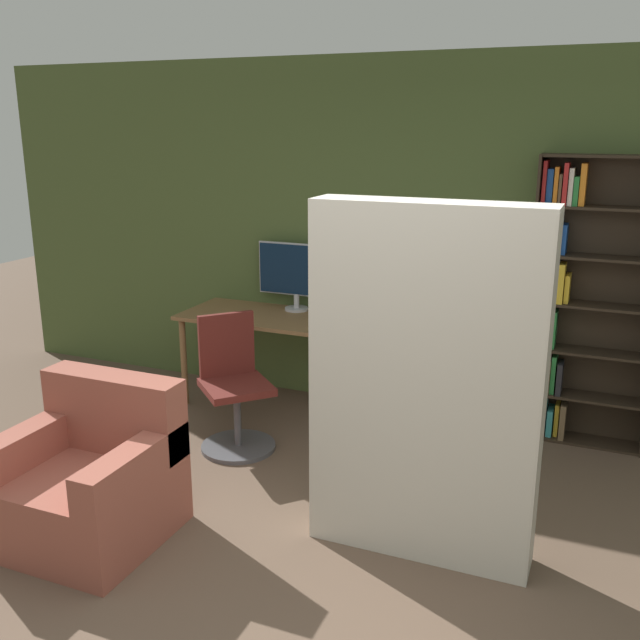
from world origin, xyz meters
TOP-DOWN VIEW (x-y plane):
  - wall_back at (0.00, 2.99)m, footprint 8.00×0.06m
  - desk at (-1.25, 2.62)m, footprint 1.49×0.68m
  - monitor at (-1.17, 2.85)m, footprint 0.66×0.19m
  - office_chair at (-1.18, 1.82)m, footprint 0.62×0.62m
  - bookshelf at (0.96, 2.87)m, footprint 0.83×0.26m
  - mattress_near at (0.35, 1.09)m, footprint 1.17×0.26m
  - armchair at (-1.37, 0.55)m, footprint 0.85×0.80m

SIDE VIEW (x-z plane):
  - armchair at x=-1.37m, z-range -0.11..0.74m
  - office_chair at x=-1.18m, z-range -0.09..0.85m
  - desk at x=-1.25m, z-range 0.29..1.03m
  - mattress_near at x=0.35m, z-range 0.00..1.86m
  - bookshelf at x=0.96m, z-range -0.01..2.00m
  - monitor at x=-1.17m, z-range 0.78..1.33m
  - wall_back at x=0.00m, z-range 0.00..2.70m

